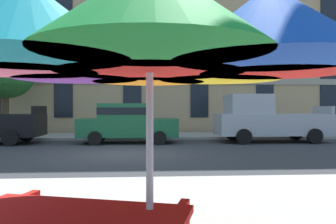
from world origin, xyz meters
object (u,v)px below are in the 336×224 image
Objects in this scene: street_tree_left at (4,70)px; patio_umbrella at (150,43)px; sedan_green at (127,122)px; pickup_silver at (267,120)px.

patio_umbrella is at bearing -64.80° from street_tree_left.
sedan_green is 12.78m from patio_umbrella.
street_tree_left reaches higher than sedan_green.
street_tree_left is (-13.05, 3.24, 2.58)m from pickup_silver.
pickup_silver is 13.90m from patio_umbrella.
sedan_green is at bearing -180.00° from pickup_silver.
sedan_green is at bearing -25.95° from street_tree_left.
street_tree_left reaches higher than pickup_silver.
patio_umbrella is (-5.55, -12.70, 1.09)m from pickup_silver.
street_tree_left is at bearing 115.20° from patio_umbrella.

